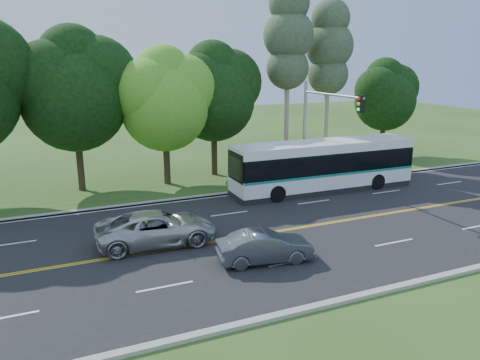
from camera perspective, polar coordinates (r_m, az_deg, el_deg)
name	(u,v)px	position (r m, az deg, el deg)	size (l,w,h in m)	color
ground	(265,234)	(23.29, 3.12, -6.53)	(120.00, 120.00, 0.00)	#334E1A
road	(265,233)	(23.29, 3.12, -6.51)	(60.00, 14.00, 0.02)	black
curb_north	(215,195)	(29.49, -3.11, -1.81)	(60.00, 0.30, 0.15)	#A19E92
curb_south	(355,298)	(17.75, 13.81, -13.76)	(60.00, 0.30, 0.15)	#A19E92
grass_verge	(205,188)	(31.17, -4.30, -0.97)	(60.00, 4.00, 0.10)	#334E1A
lane_markings	(264,233)	(23.24, 2.91, -6.52)	(57.60, 13.82, 0.00)	gold
tree_row	(111,85)	(31.90, -15.40, 11.09)	(44.70, 9.10, 13.84)	#2F2115
bougainvillea_hedge	(305,171)	(33.26, 7.92, 1.11)	(9.50, 2.25, 1.50)	maroon
traffic_signal	(321,120)	(29.91, 9.80, 7.24)	(0.42, 6.10, 7.00)	gray
transit_bus	(323,166)	(30.79, 10.08, 1.65)	(12.36, 2.87, 3.22)	white
sedan	(265,247)	(19.94, 3.09, -8.12)	(1.42, 4.07, 1.34)	#545D66
suv	(157,228)	(22.04, -10.10, -5.80)	(2.56, 5.55, 1.54)	#B3B6B7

